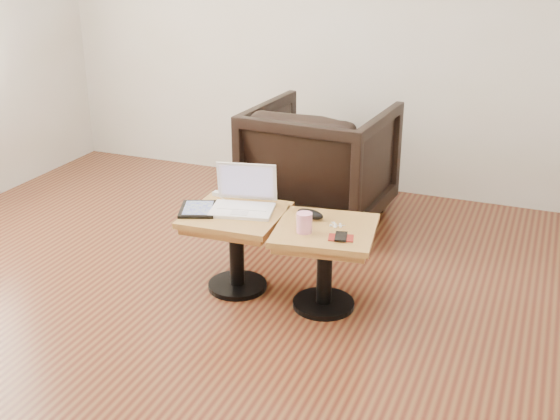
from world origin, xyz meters
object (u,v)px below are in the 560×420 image
at_px(laptop, 244,201).
at_px(armchair, 321,163).
at_px(striped_cup, 304,223).
at_px(side_table_left, 236,232).
at_px(side_table_right, 325,248).

relative_size(laptop, armchair, 0.43).
distance_m(striped_cup, armchair, 1.24).
bearing_deg(laptop, side_table_left, -120.15).
xyz_separation_m(laptop, striped_cup, (0.40, -0.17, 0.00)).
distance_m(side_table_left, striped_cup, 0.46).
height_order(side_table_left, side_table_right, same).
bearing_deg(armchair, side_table_right, 113.92).
bearing_deg(laptop, armchair, 73.14).
height_order(striped_cup, armchair, armchair).
xyz_separation_m(side_table_left, armchair, (0.10, 1.08, 0.06)).
xyz_separation_m(side_table_right, striped_cup, (-0.08, -0.09, 0.16)).
bearing_deg(striped_cup, side_table_right, 48.97).
height_order(side_table_right, armchair, armchair).
distance_m(side_table_right, striped_cup, 0.20).
bearing_deg(armchair, side_table_left, 88.79).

